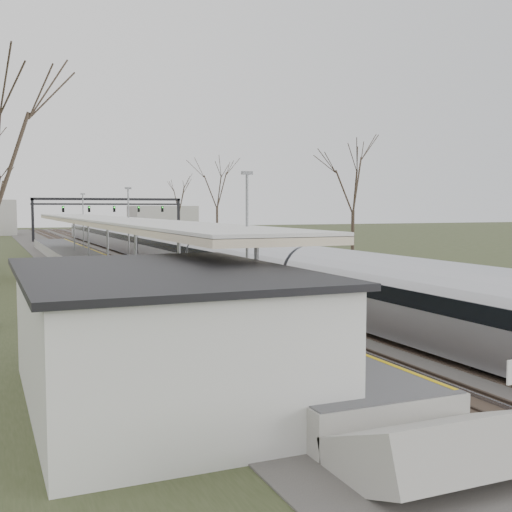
% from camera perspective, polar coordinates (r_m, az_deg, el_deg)
% --- Properties ---
extents(track_bed, '(24.00, 160.00, 0.22)m').
position_cam_1_polar(track_bed, '(64.42, -8.14, 0.12)').
color(track_bed, '#474442').
rests_on(track_bed, ground).
extents(platform, '(3.50, 69.00, 1.00)m').
position_cam_1_polar(platform, '(45.35, -13.78, -1.18)').
color(platform, '#9E9B93').
rests_on(platform, ground).
extents(canopy, '(4.10, 50.00, 3.11)m').
position_cam_1_polar(canopy, '(40.71, -12.83, 3.05)').
color(canopy, slate).
rests_on(canopy, platform).
extents(station_building, '(6.00, 9.00, 3.20)m').
position_cam_1_polar(station_building, '(15.87, -8.66, -7.30)').
color(station_building, silver).
rests_on(station_building, ground).
extents(signal_gantry, '(21.00, 0.59, 6.08)m').
position_cam_1_polar(signal_gantry, '(93.54, -12.94, 4.34)').
color(signal_gantry, black).
rests_on(signal_gantry, ground).
extents(tree_east_far, '(5.00, 5.00, 10.30)m').
position_cam_1_polar(tree_east_far, '(57.74, 8.65, 6.80)').
color(tree_east_far, '#2D231C').
rests_on(tree_east_far, ground).
extents(train_near, '(2.62, 90.21, 3.05)m').
position_cam_1_polar(train_near, '(57.74, -9.23, 1.03)').
color(train_near, '#B4B6BF').
rests_on(train_near, ground).
extents(train_far, '(2.62, 45.21, 3.05)m').
position_cam_1_polar(train_far, '(95.82, -10.58, 2.32)').
color(train_far, '#B4B6BF').
rests_on(train_far, ground).
extents(passenger, '(0.57, 0.71, 1.70)m').
position_cam_1_polar(passenger, '(17.50, 4.55, -5.33)').
color(passenger, navy).
rests_on(passenger, platform).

